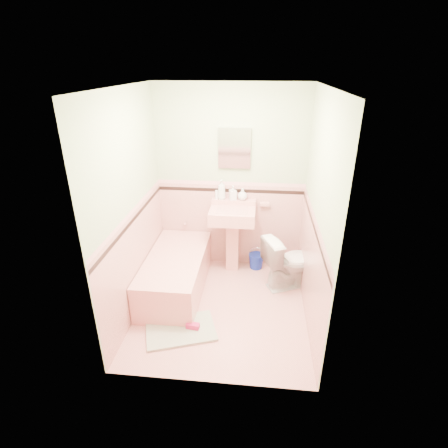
# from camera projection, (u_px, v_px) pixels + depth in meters

# --- Properties ---
(floor) EXTENTS (2.20, 2.20, 0.00)m
(floor) POSITION_uv_depth(u_px,v_px,m) (222.00, 307.00, 4.26)
(floor) COLOR pink
(floor) RESTS_ON ground
(ceiling) EXTENTS (2.20, 2.20, 0.00)m
(ceiling) POSITION_uv_depth(u_px,v_px,m) (221.00, 87.00, 3.21)
(ceiling) COLOR white
(ceiling) RESTS_ON ground
(wall_back) EXTENTS (2.50, 0.00, 2.50)m
(wall_back) POSITION_uv_depth(u_px,v_px,m) (231.00, 181.00, 4.73)
(wall_back) COLOR #F1E4C4
(wall_back) RESTS_ON ground
(wall_front) EXTENTS (2.50, 0.00, 2.50)m
(wall_front) POSITION_uv_depth(u_px,v_px,m) (206.00, 267.00, 2.74)
(wall_front) COLOR #F1E4C4
(wall_front) RESTS_ON ground
(wall_left) EXTENTS (0.00, 2.50, 2.50)m
(wall_left) POSITION_uv_depth(u_px,v_px,m) (131.00, 209.00, 3.83)
(wall_left) COLOR #F1E4C4
(wall_left) RESTS_ON ground
(wall_right) EXTENTS (0.00, 2.50, 2.50)m
(wall_right) POSITION_uv_depth(u_px,v_px,m) (317.00, 216.00, 3.64)
(wall_right) COLOR #F1E4C4
(wall_right) RESTS_ON ground
(wainscot_back) EXTENTS (2.00, 0.00, 2.00)m
(wainscot_back) POSITION_uv_depth(u_px,v_px,m) (230.00, 225.00, 4.99)
(wainscot_back) COLOR pink
(wainscot_back) RESTS_ON ground
(wainscot_front) EXTENTS (2.00, 0.00, 2.00)m
(wainscot_front) POSITION_uv_depth(u_px,v_px,m) (208.00, 331.00, 3.03)
(wainscot_front) COLOR pink
(wainscot_front) RESTS_ON ground
(wainscot_left) EXTENTS (0.00, 2.20, 2.20)m
(wainscot_left) POSITION_uv_depth(u_px,v_px,m) (138.00, 260.00, 4.10)
(wainscot_left) COLOR pink
(wainscot_left) RESTS_ON ground
(wainscot_right) EXTENTS (0.00, 2.20, 2.20)m
(wainscot_right) POSITION_uv_depth(u_px,v_px,m) (310.00, 270.00, 3.92)
(wainscot_right) COLOR pink
(wainscot_right) RESTS_ON ground
(accent_back) EXTENTS (2.00, 0.00, 2.00)m
(accent_back) POSITION_uv_depth(u_px,v_px,m) (230.00, 190.00, 4.77)
(accent_back) COLOR black
(accent_back) RESTS_ON ground
(accent_front) EXTENTS (2.00, 0.00, 2.00)m
(accent_front) POSITION_uv_depth(u_px,v_px,m) (207.00, 280.00, 2.82)
(accent_front) COLOR black
(accent_front) RESTS_ON ground
(accent_left) EXTENTS (0.00, 2.20, 2.20)m
(accent_left) POSITION_uv_depth(u_px,v_px,m) (133.00, 220.00, 3.89)
(accent_left) COLOR black
(accent_left) RESTS_ON ground
(accent_right) EXTENTS (0.00, 2.20, 2.20)m
(accent_right) POSITION_uv_depth(u_px,v_px,m) (314.00, 228.00, 3.70)
(accent_right) COLOR black
(accent_right) RESTS_ON ground
(cap_back) EXTENTS (2.00, 0.00, 2.00)m
(cap_back) POSITION_uv_depth(u_px,v_px,m) (230.00, 183.00, 4.73)
(cap_back) COLOR pink
(cap_back) RESTS_ON ground
(cap_front) EXTENTS (2.00, 0.00, 2.00)m
(cap_front) POSITION_uv_depth(u_px,v_px,m) (206.00, 269.00, 2.77)
(cap_front) COLOR pink
(cap_front) RESTS_ON ground
(cap_left) EXTENTS (0.00, 2.20, 2.20)m
(cap_left) POSITION_uv_depth(u_px,v_px,m) (132.00, 211.00, 3.84)
(cap_left) COLOR pink
(cap_left) RESTS_ON ground
(cap_right) EXTENTS (0.00, 2.20, 2.20)m
(cap_right) POSITION_uv_depth(u_px,v_px,m) (315.00, 219.00, 3.66)
(cap_right) COLOR pink
(cap_right) RESTS_ON ground
(bathtub) EXTENTS (0.70, 1.50, 0.45)m
(bathtub) POSITION_uv_depth(u_px,v_px,m) (176.00, 274.00, 4.53)
(bathtub) COLOR #DD8E89
(bathtub) RESTS_ON floor
(tub_faucet) EXTENTS (0.04, 0.12, 0.04)m
(tub_faucet) POSITION_uv_depth(u_px,v_px,m) (186.00, 222.00, 5.01)
(tub_faucet) COLOR silver
(tub_faucet) RESTS_ON wall_back
(sink) EXTENTS (0.60, 0.49, 0.94)m
(sink) POSITION_uv_depth(u_px,v_px,m) (232.00, 241.00, 4.84)
(sink) COLOR #DD8E89
(sink) RESTS_ON floor
(sink_faucet) EXTENTS (0.02, 0.02, 0.10)m
(sink_faucet) POSITION_uv_depth(u_px,v_px,m) (233.00, 204.00, 4.76)
(sink_faucet) COLOR silver
(sink_faucet) RESTS_ON sink
(medicine_cabinet) EXTENTS (0.41, 0.04, 0.51)m
(medicine_cabinet) POSITION_uv_depth(u_px,v_px,m) (235.00, 148.00, 4.51)
(medicine_cabinet) COLOR white
(medicine_cabinet) RESTS_ON wall_back
(soap_dish) EXTENTS (0.13, 0.07, 0.04)m
(soap_dish) POSITION_uv_depth(u_px,v_px,m) (265.00, 204.00, 4.78)
(soap_dish) COLOR #DD8E89
(soap_dish) RESTS_ON wall_back
(soap_bottle_left) EXTENTS (0.13, 0.13, 0.27)m
(soap_bottle_left) POSITION_uv_depth(u_px,v_px,m) (222.00, 190.00, 4.73)
(soap_bottle_left) COLOR #B2B2B2
(soap_bottle_left) RESTS_ON sink
(soap_bottle_mid) EXTENTS (0.11, 0.11, 0.20)m
(soap_bottle_mid) POSITION_uv_depth(u_px,v_px,m) (233.00, 193.00, 4.73)
(soap_bottle_mid) COLOR #B2B2B2
(soap_bottle_mid) RESTS_ON sink
(soap_bottle_right) EXTENTS (0.16, 0.16, 0.16)m
(soap_bottle_right) POSITION_uv_depth(u_px,v_px,m) (243.00, 194.00, 4.73)
(soap_bottle_right) COLOR #B2B2B2
(soap_bottle_right) RESTS_ON sink
(tube) EXTENTS (0.04, 0.04, 0.12)m
(tube) POSITION_uv_depth(u_px,v_px,m) (217.00, 195.00, 4.77)
(tube) COLOR white
(tube) RESTS_ON sink
(toilet) EXTENTS (0.81, 0.66, 0.72)m
(toilet) POSITION_uv_depth(u_px,v_px,m) (291.00, 262.00, 4.54)
(toilet) COLOR white
(toilet) RESTS_ON floor
(bucket) EXTENTS (0.22, 0.22, 0.22)m
(bucket) POSITION_uv_depth(u_px,v_px,m) (256.00, 261.00, 5.04)
(bucket) COLOR #0F249B
(bucket) RESTS_ON floor
(bath_mat) EXTENTS (0.87, 0.71, 0.03)m
(bath_mat) POSITION_uv_depth(u_px,v_px,m) (181.00, 330.00, 3.88)
(bath_mat) COLOR #97A589
(bath_mat) RESTS_ON floor
(shoe) EXTENTS (0.15, 0.08, 0.06)m
(shoe) POSITION_uv_depth(u_px,v_px,m) (193.00, 326.00, 3.88)
(shoe) COLOR #BF1E59
(shoe) RESTS_ON bath_mat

